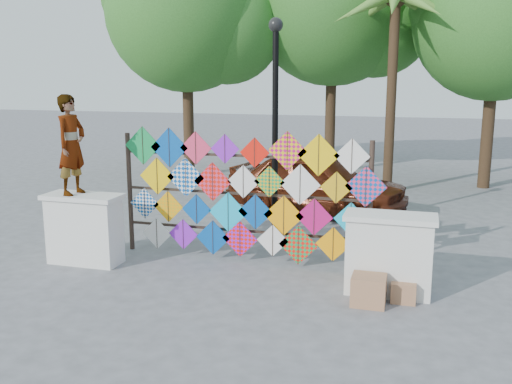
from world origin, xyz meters
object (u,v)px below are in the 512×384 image
kite_rack (247,196)px  vendor_woman (71,145)px  lamppost (275,111)px  sedan (317,183)px

kite_rack → vendor_woman: 3.24m
kite_rack → lamppost: size_ratio=1.12×
sedan → lamppost: size_ratio=1.00×
vendor_woman → kite_rack: bearing=-67.4°
kite_rack → sedan: bearing=82.2°
sedan → lamppost: (-0.36, -2.81, 1.93)m
kite_rack → lamppost: lamppost is taller
sedan → lamppost: bearing=-175.7°
kite_rack → lamppost: 1.95m
vendor_woman → lamppost: lamppost is taller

